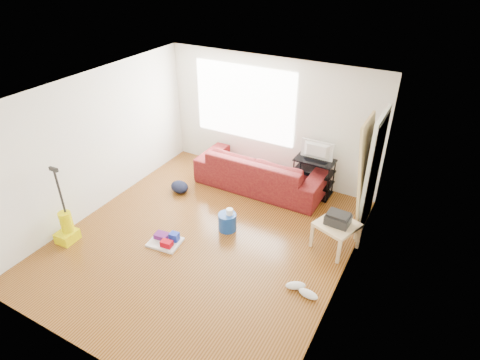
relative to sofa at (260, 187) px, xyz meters
The scene contains 13 objects.
room 2.19m from the sofa, 89.80° to the right, with size 4.51×5.01×2.51m.
sofa is the anchor object (origin of this frame).
tv_stand 1.11m from the sofa, 15.03° to the left, with size 0.76×0.45×0.75m.
tv 1.40m from the sofa, 15.03° to the left, with size 0.63×0.08×0.36m, color black.
side_table 2.22m from the sofa, 30.13° to the right, with size 0.74×0.74×0.48m.
printer 2.25m from the sofa, 30.13° to the right, with size 0.39×0.30×0.19m.
bucket 1.53m from the sofa, 85.54° to the right, with size 0.31×0.31×0.31m, color navy.
toilet_paper 1.52m from the sofa, 84.17° to the right, with size 0.12×0.12×0.11m, color white.
cleaning_tray 2.41m from the sofa, 103.99° to the right, with size 0.56×0.47×0.18m.
backpack 1.62m from the sofa, 144.88° to the right, with size 0.39×0.31×0.22m, color black.
sneakers 2.90m from the sofa, 52.03° to the right, with size 0.52×0.27×0.12m.
vacuum 3.69m from the sofa, 124.14° to the right, with size 0.30×0.34×1.36m.
door_panel 2.10m from the sofa, 11.13° to the right, with size 0.04×0.81×2.02m, color tan.
Camera 1 is at (3.03, -4.33, 4.33)m, focal length 30.00 mm.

